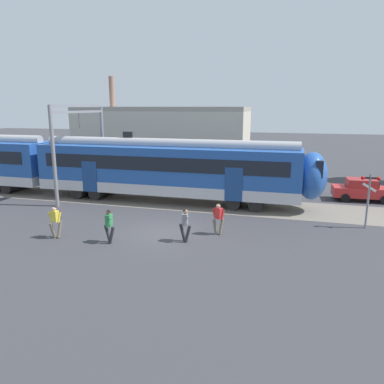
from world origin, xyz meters
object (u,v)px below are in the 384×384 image
(parked_car_red, at_px, (363,190))
(pedestrian_yellow, at_px, (56,219))
(pedestrian_green, at_px, (109,224))
(pedestrian_grey, at_px, (185,223))
(pedestrian_red, at_px, (219,216))
(crossing_signal, at_px, (369,192))

(parked_car_red, bearing_deg, pedestrian_yellow, -142.15)
(pedestrian_green, distance_m, parked_car_red, 17.85)
(pedestrian_yellow, relative_size, pedestrian_grey, 1.00)
(pedestrian_red, bearing_deg, pedestrian_grey, -132.39)
(pedestrian_green, height_order, parked_car_red, pedestrian_green)
(pedestrian_grey, bearing_deg, pedestrian_yellow, -169.09)
(pedestrian_red, distance_m, crossing_signal, 8.13)
(pedestrian_yellow, xyz_separation_m, crossing_signal, (15.10, 5.82, 1.02))
(pedestrian_yellow, bearing_deg, pedestrian_green, 1.74)
(pedestrian_yellow, distance_m, pedestrian_red, 8.12)
(pedestrian_grey, distance_m, parked_car_red, 14.65)
(pedestrian_grey, xyz_separation_m, parked_car_red, (9.54, 11.11, -0.18))
(pedestrian_green, bearing_deg, parked_car_red, 43.30)
(pedestrian_grey, distance_m, pedestrian_red, 1.99)
(pedestrian_yellow, height_order, pedestrian_red, same)
(pedestrian_green, bearing_deg, pedestrian_grey, 18.17)
(pedestrian_green, relative_size, crossing_signal, 0.56)
(pedestrian_green, relative_size, parked_car_red, 0.41)
(pedestrian_red, bearing_deg, parked_car_red, 49.60)
(pedestrian_red, bearing_deg, pedestrian_green, -151.49)
(pedestrian_red, xyz_separation_m, parked_car_red, (8.20, 9.64, -0.21))
(pedestrian_green, distance_m, crossing_signal, 13.54)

